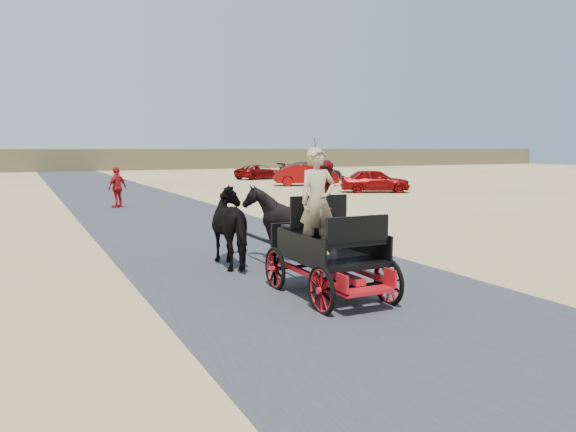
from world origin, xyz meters
name	(u,v)px	position (x,y,z in m)	size (l,w,h in m)	color
ground	(408,328)	(0.00, 0.00, 0.00)	(140.00, 140.00, 0.00)	tan
road	(408,328)	(0.00, 0.00, 0.01)	(6.00, 140.00, 0.01)	#38383A
ridge_far	(64,160)	(0.00, 62.00, 1.20)	(140.00, 6.00, 2.40)	brown
carriage	(329,275)	(-0.13, 2.00, 0.36)	(1.30, 2.40, 0.72)	black
horse_left	(236,227)	(-0.68, 5.00, 0.85)	(0.91, 2.01, 1.70)	black
horse_right	(283,224)	(0.42, 5.00, 0.85)	(1.37, 1.54, 1.70)	black
driver_man	(318,202)	(-0.33, 2.05, 1.62)	(0.66, 0.43, 1.80)	tan
passenger_woman	(327,204)	(0.17, 2.60, 1.51)	(0.77, 0.60, 1.58)	#660C0F
pedestrian	(117,187)	(-1.06, 18.21, 0.86)	(1.01, 0.42, 1.73)	#B51417
car_a	(375,181)	(13.56, 20.53, 0.67)	(1.58, 3.92, 1.34)	maroon
car_b	(306,175)	(12.64, 27.28, 0.71)	(1.51, 4.32, 1.42)	maroon
car_c	(311,171)	(15.59, 32.09, 0.73)	(2.06, 5.06, 1.47)	brown
car_d	(260,172)	(12.91, 35.95, 0.58)	(1.92, 4.17, 1.16)	maroon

